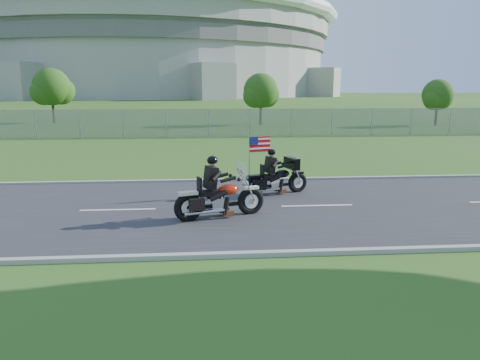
{
  "coord_description": "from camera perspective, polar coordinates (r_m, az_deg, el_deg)",
  "views": [
    {
      "loc": [
        0.52,
        -13.62,
        3.66
      ],
      "look_at": [
        1.63,
        0.0,
        0.88
      ],
      "focal_mm": 35.0,
      "sensor_mm": 36.0,
      "label": 1
    }
  ],
  "objects": [
    {
      "name": "fence",
      "position": [
        34.18,
        -14.05,
        6.69
      ],
      "size": [
        60.0,
        0.03,
        2.0
      ],
      "primitive_type": "cube",
      "color": "gray",
      "rests_on": "ground"
    },
    {
      "name": "motorcycle_lead",
      "position": [
        12.99,
        -2.61,
        -2.3
      ],
      "size": [
        2.59,
        1.2,
        1.8
      ],
      "rotation": [
        0.0,
        0.0,
        0.32
      ],
      "color": "black",
      "rests_on": "ground"
    },
    {
      "name": "road",
      "position": [
        14.11,
        -6.64,
        -3.54
      ],
      "size": [
        120.0,
        8.0,
        0.04
      ],
      "primitive_type": "cube",
      "color": "#28282B",
      "rests_on": "ground"
    },
    {
      "name": "ground",
      "position": [
        14.12,
        -6.64,
        -3.61
      ],
      "size": [
        420.0,
        420.0,
        0.0
      ],
      "primitive_type": "plane",
      "color": "#2C4615",
      "rests_on": "ground"
    },
    {
      "name": "tree_fence_far",
      "position": [
        46.89,
        22.97,
        9.36
      ],
      "size": [
        3.08,
        2.87,
        4.2
      ],
      "color": "#382316",
      "rests_on": "ground"
    },
    {
      "name": "tree_fence_mid",
      "position": [
        49.81,
        -21.92,
        10.28
      ],
      "size": [
        3.96,
        3.69,
        5.3
      ],
      "color": "#382316",
      "rests_on": "ground"
    },
    {
      "name": "curb_north",
      "position": [
        18.04,
        -6.23,
        -0.11
      ],
      "size": [
        120.0,
        0.18,
        0.12
      ],
      "primitive_type": "cube",
      "color": "#9E9B93",
      "rests_on": "ground"
    },
    {
      "name": "curb_south",
      "position": [
        10.24,
        -7.39,
        -9.24
      ],
      "size": [
        120.0,
        0.18,
        0.12
      ],
      "primitive_type": "cube",
      "color": "#9E9B93",
      "rests_on": "ground"
    },
    {
      "name": "tree_fence_near",
      "position": [
        44.01,
        2.59,
        10.59
      ],
      "size": [
        3.52,
        3.28,
        4.75
      ],
      "color": "#382316",
      "rests_on": "ground"
    },
    {
      "name": "stadium",
      "position": [
        185.15,
        -11.41,
        14.98
      ],
      "size": [
        140.4,
        140.4,
        29.2
      ],
      "color": "#A3A099",
      "rests_on": "ground"
    },
    {
      "name": "motorcycle_follow",
      "position": [
        15.78,
        4.43,
        0.08
      ],
      "size": [
        2.29,
        1.15,
        1.98
      ],
      "rotation": [
        0.0,
        0.0,
        0.33
      ],
      "color": "black",
      "rests_on": "ground"
    }
  ]
}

